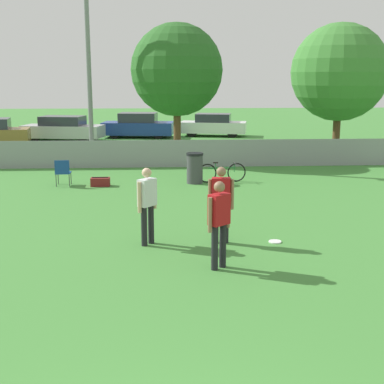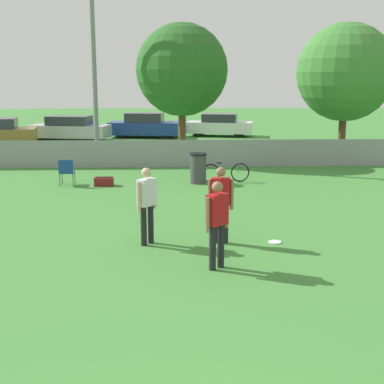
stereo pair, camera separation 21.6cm
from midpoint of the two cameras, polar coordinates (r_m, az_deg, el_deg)
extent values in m
cube|color=gray|center=(21.59, -3.51, 4.10)|extent=(20.57, 0.03, 1.10)
cylinder|color=gray|center=(23.44, -11.30, 14.77)|extent=(0.20, 0.20, 9.46)
cylinder|color=brown|center=(23.54, -1.85, 6.37)|extent=(0.32, 0.32, 2.39)
sphere|color=#286023|center=(23.42, -1.90, 12.90)|extent=(3.95, 3.95, 3.95)
cylinder|color=brown|center=(24.41, 14.88, 5.96)|extent=(0.32, 0.32, 2.21)
sphere|color=#3D7F33|center=(24.29, 15.23, 12.22)|extent=(4.17, 4.17, 4.17)
cylinder|color=black|center=(11.53, -5.66, -3.66)|extent=(0.13, 0.13, 0.87)
cylinder|color=black|center=(11.69, -4.93, -3.43)|extent=(0.13, 0.13, 0.87)
cube|color=silver|center=(11.43, -5.36, -0.05)|extent=(0.43, 0.45, 0.59)
sphere|color=#D8AD8C|center=(11.35, -5.40, 2.06)|extent=(0.21, 0.21, 0.21)
cylinder|color=#D8AD8C|center=(11.28, -6.18, -0.58)|extent=(0.08, 0.08, 0.66)
cylinder|color=#D8AD8C|center=(11.62, -4.55, -0.17)|extent=(0.08, 0.08, 0.66)
cylinder|color=black|center=(10.07, 1.82, -5.97)|extent=(0.13, 0.13, 0.87)
cylinder|color=black|center=(10.22, 2.69, -5.70)|extent=(0.13, 0.13, 0.87)
cube|color=#B21419|center=(9.94, 2.29, -1.86)|extent=(0.45, 0.42, 0.59)
sphere|color=#8C664C|center=(9.85, 2.31, 0.55)|extent=(0.21, 0.21, 0.21)
cylinder|color=#8C664C|center=(9.79, 1.31, -2.47)|extent=(0.08, 0.08, 0.66)
cylinder|color=#8C664C|center=(10.13, 3.24, -2.00)|extent=(0.08, 0.08, 0.66)
cylinder|color=black|center=(11.70, 2.01, -3.38)|extent=(0.13, 0.13, 0.87)
cylinder|color=black|center=(11.69, 3.09, -3.40)|extent=(0.13, 0.13, 0.87)
cube|color=#B21419|center=(11.52, 2.58, 0.09)|extent=(0.42, 0.27, 0.59)
sphere|color=#8C664C|center=(11.44, 2.60, 2.18)|extent=(0.21, 0.21, 0.21)
cylinder|color=#8C664C|center=(11.54, 1.39, -0.22)|extent=(0.08, 0.08, 0.66)
cylinder|color=#8C664C|center=(11.53, 3.77, -0.26)|extent=(0.08, 0.08, 0.66)
cylinder|color=white|center=(11.95, 8.34, -5.26)|extent=(0.28, 0.28, 0.03)
torus|color=white|center=(11.95, 8.34, -5.25)|extent=(0.29, 0.29, 0.03)
cylinder|color=#333338|center=(18.66, -13.10, 1.47)|extent=(0.02, 0.02, 0.41)
cylinder|color=#333338|center=(18.73, -14.41, 1.44)|extent=(0.02, 0.02, 0.41)
cylinder|color=#333338|center=(18.24, -13.29, 1.22)|extent=(0.02, 0.02, 0.41)
cylinder|color=#333338|center=(18.31, -14.62, 1.19)|extent=(0.02, 0.02, 0.41)
cube|color=navy|center=(18.45, -13.89, 2.00)|extent=(0.49, 0.49, 0.03)
cube|color=navy|center=(18.18, -14.04, 2.61)|extent=(0.48, 0.04, 0.44)
torus|color=black|center=(18.40, 1.30, 2.02)|extent=(0.66, 0.12, 0.66)
torus|color=black|center=(18.62, 4.44, 2.11)|extent=(0.66, 0.12, 0.66)
cylinder|color=#267238|center=(18.48, 2.88, 2.58)|extent=(0.96, 0.14, 0.04)
cylinder|color=#267238|center=(18.43, 2.19, 2.56)|extent=(0.03, 0.03, 0.34)
cylinder|color=#267238|center=(18.57, 4.20, 2.61)|extent=(0.03, 0.03, 0.31)
cube|color=black|center=(18.40, 2.19, 3.14)|extent=(0.17, 0.08, 0.04)
cylinder|color=black|center=(18.55, 4.21, 3.08)|extent=(0.08, 0.44, 0.03)
cylinder|color=#3F3F44|center=(18.28, -0.04, 2.44)|extent=(0.55, 0.55, 0.96)
cylinder|color=black|center=(18.20, -0.04, 4.06)|extent=(0.58, 0.58, 0.08)
cube|color=maroon|center=(18.12, -10.09, 1.07)|extent=(0.62, 0.34, 0.28)
cube|color=black|center=(18.09, -10.10, 1.55)|extent=(0.53, 0.04, 0.02)
cylinder|color=black|center=(30.80, -18.44, 5.49)|extent=(0.67, 0.27, 0.65)
cylinder|color=black|center=(29.30, -18.78, 5.16)|extent=(0.67, 0.27, 0.65)
cylinder|color=black|center=(31.94, -10.92, 6.09)|extent=(0.65, 0.29, 0.63)
cylinder|color=black|center=(30.50, -11.80, 5.78)|extent=(0.65, 0.29, 0.63)
cylinder|color=black|center=(32.91, -15.58, 6.04)|extent=(0.65, 0.29, 0.63)
cylinder|color=black|center=(31.52, -16.64, 5.72)|extent=(0.65, 0.29, 0.63)
cube|color=#B7B7BC|center=(31.67, -13.78, 6.32)|extent=(4.75, 2.54, 0.69)
cube|color=#2D333D|center=(31.61, -13.84, 7.40)|extent=(2.59, 1.94, 0.52)
cylinder|color=black|center=(33.25, -3.48, 6.52)|extent=(0.65, 0.25, 0.63)
cylinder|color=black|center=(31.68, -3.82, 6.23)|extent=(0.65, 0.25, 0.63)
cylinder|color=black|center=(33.66, -7.92, 6.49)|extent=(0.65, 0.25, 0.63)
cylinder|color=black|center=(32.11, -8.47, 6.21)|extent=(0.65, 0.25, 0.63)
cube|color=navy|center=(32.62, -5.94, 6.79)|extent=(4.39, 2.28, 0.74)
cube|color=#2D333D|center=(32.57, -5.97, 7.92)|extent=(2.36, 1.83, 0.55)
cylinder|color=black|center=(33.84, 4.33, 6.63)|extent=(0.69, 0.31, 0.66)
cylinder|color=black|center=(32.40, 4.15, 6.39)|extent=(0.69, 0.31, 0.66)
cylinder|color=black|center=(34.10, 0.13, 6.71)|extent=(0.69, 0.31, 0.66)
cylinder|color=black|center=(32.67, -0.23, 6.47)|extent=(0.69, 0.31, 0.66)
cube|color=white|center=(33.21, 2.09, 6.93)|extent=(4.26, 2.45, 0.66)
cube|color=#2D333D|center=(33.16, 2.10, 7.93)|extent=(2.34, 1.86, 0.50)
camera|label=1|loc=(0.11, -90.52, -0.11)|focal=50.00mm
camera|label=2|loc=(0.11, 89.48, 0.11)|focal=50.00mm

